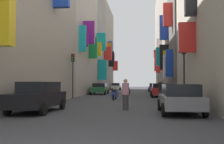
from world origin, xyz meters
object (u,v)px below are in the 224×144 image
parked_car_red (160,90)px  parked_car_blue (154,87)px  pedestrian_crossing (126,94)px  traffic_light_near_corner (73,68)px  scooter_black (127,91)px  traffic_light_far_corner (184,63)px  parked_car_white (116,86)px  pedestrian_near_left (161,90)px  scooter_silver (127,88)px  parked_car_grey (180,98)px  scooter_blue (115,94)px  parked_car_black (38,96)px  parked_car_green (100,88)px

parked_car_red → parked_car_blue: bearing=89.4°
pedestrian_crossing → traffic_light_near_corner: size_ratio=0.41×
scooter_black → traffic_light_far_corner: traffic_light_far_corner is taller
parked_car_red → parked_car_white: (-7.43, 29.50, -0.00)m
pedestrian_near_left → parked_car_white: bearing=101.1°
scooter_silver → pedestrian_crossing: size_ratio=1.05×
parked_car_grey → traffic_light_far_corner: bearing=79.2°
scooter_blue → traffic_light_far_corner: (5.30, -4.31, 2.43)m
parked_car_white → parked_car_red: bearing=-75.9°
scooter_blue → traffic_light_far_corner: 7.24m
parked_car_red → scooter_black: size_ratio=2.44×
parked_car_blue → scooter_silver: bearing=162.0°
scooter_silver → traffic_light_near_corner: (-3.69, -24.29, 2.38)m
parked_car_black → scooter_black: parked_car_black is taller
pedestrian_near_left → scooter_black: bearing=108.2°
traffic_light_near_corner → traffic_light_far_corner: (9.27, -5.16, 0.04)m
scooter_black → scooter_blue: (-0.65, -8.81, 0.00)m
parked_car_black → pedestrian_near_left: size_ratio=2.51×
parked_car_red → parked_car_white: 30.42m
parked_car_black → traffic_light_far_corner: traffic_light_far_corner is taller
scooter_blue → scooter_silver: size_ratio=1.11×
parked_car_white → parked_car_black: (0.27, -44.99, 0.04)m
scooter_black → traffic_light_near_corner: traffic_light_near_corner is taller
parked_car_red → parked_car_blue: parked_car_red is taller
scooter_blue → traffic_light_far_corner: size_ratio=0.47×
parked_car_green → pedestrian_near_left: 13.88m
parked_car_green → parked_car_black: (0.13, -21.13, 0.04)m
scooter_silver → traffic_light_far_corner: bearing=-79.3°
parked_car_blue → parked_car_green: 14.71m
parked_car_green → parked_car_black: 21.13m
parked_car_black → traffic_light_near_corner: (-1.07, 11.03, 2.05)m
parked_car_blue → scooter_blue: 24.03m
parked_car_white → pedestrian_crossing: 43.78m
parked_car_grey → traffic_light_near_corner: traffic_light_near_corner is taller
traffic_light_near_corner → parked_car_black: bearing=-84.5°
scooter_blue → parked_car_red: bearing=51.2°
traffic_light_near_corner → pedestrian_near_left: bearing=-13.8°
parked_car_red → traffic_light_near_corner: 9.59m
scooter_black → scooter_silver: (-0.92, 16.33, 0.00)m
pedestrian_crossing → pedestrian_near_left: pedestrian_near_left is taller
parked_car_white → pedestrian_crossing: pedestrian_crossing is taller
parked_car_black → pedestrian_crossing: bearing=18.3°
parked_car_grey → traffic_light_far_corner: size_ratio=0.98×
traffic_light_near_corner → scooter_silver: bearing=81.4°
parked_car_white → parked_car_black: bearing=-89.7°
parked_car_red → pedestrian_near_left: 6.39m
parked_car_grey → scooter_black: 19.37m
scooter_blue → traffic_light_near_corner: (-3.97, 0.85, 2.38)m
parked_car_green → traffic_light_far_corner: traffic_light_far_corner is taller
pedestrian_near_left → pedestrian_crossing: bearing=-107.6°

